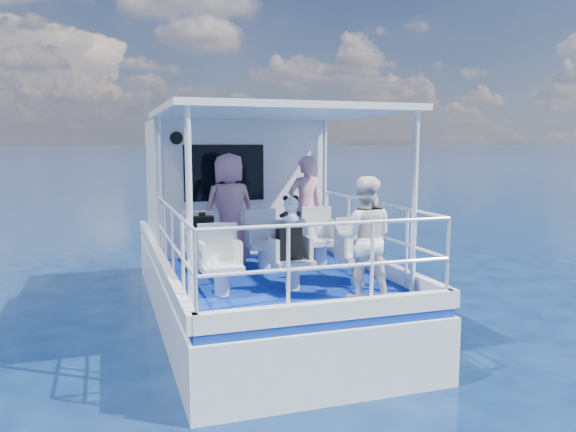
# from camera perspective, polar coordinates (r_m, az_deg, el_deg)

# --- Properties ---
(ground) EXTENTS (2000.00, 2000.00, 0.00)m
(ground) POSITION_cam_1_polar(r_m,az_deg,el_deg) (8.36, -2.03, -11.58)
(ground) COLOR #08193E
(ground) RESTS_ON ground
(hull) EXTENTS (3.00, 7.00, 1.60)m
(hull) POSITION_cam_1_polar(r_m,az_deg,el_deg) (9.28, -3.77, -9.66)
(hull) COLOR white
(hull) RESTS_ON ground
(deck) EXTENTS (2.90, 6.90, 0.10)m
(deck) POSITION_cam_1_polar(r_m,az_deg,el_deg) (9.07, -3.82, -4.52)
(deck) COLOR navy
(deck) RESTS_ON hull
(cabin) EXTENTS (2.85, 2.00, 2.20)m
(cabin) POSITION_cam_1_polar(r_m,az_deg,el_deg) (10.17, -5.70, 3.29)
(cabin) COLOR white
(cabin) RESTS_ON deck
(canopy) EXTENTS (3.00, 3.20, 0.08)m
(canopy) POSITION_cam_1_polar(r_m,az_deg,el_deg) (7.73, -1.71, 10.52)
(canopy) COLOR white
(canopy) RESTS_ON cabin
(canopy_posts) EXTENTS (2.77, 2.97, 2.20)m
(canopy_posts) POSITION_cam_1_polar(r_m,az_deg,el_deg) (7.71, -1.57, 2.04)
(canopy_posts) COLOR white
(canopy_posts) RESTS_ON deck
(railings) EXTENTS (2.84, 3.59, 1.00)m
(railings) POSITION_cam_1_polar(r_m,az_deg,el_deg) (7.48, -0.84, -2.76)
(railings) COLOR white
(railings) RESTS_ON deck
(seat_port_fwd) EXTENTS (0.48, 0.46, 0.38)m
(seat_port_fwd) POSITION_cam_1_polar(r_m,az_deg,el_deg) (8.07, -8.62, -4.33)
(seat_port_fwd) COLOR silver
(seat_port_fwd) RESTS_ON deck
(seat_center_fwd) EXTENTS (0.48, 0.46, 0.38)m
(seat_center_fwd) POSITION_cam_1_polar(r_m,az_deg,el_deg) (8.26, -2.45, -3.98)
(seat_center_fwd) COLOR silver
(seat_center_fwd) RESTS_ON deck
(seat_stbd_fwd) EXTENTS (0.48, 0.46, 0.38)m
(seat_stbd_fwd) POSITION_cam_1_polar(r_m,az_deg,el_deg) (8.55, 3.38, -3.60)
(seat_stbd_fwd) COLOR silver
(seat_stbd_fwd) RESTS_ON deck
(seat_port_aft) EXTENTS (0.48, 0.46, 0.38)m
(seat_port_aft) POSITION_cam_1_polar(r_m,az_deg,el_deg) (6.82, -6.78, -6.45)
(seat_port_aft) COLOR silver
(seat_port_aft) RESTS_ON deck
(seat_center_aft) EXTENTS (0.48, 0.46, 0.38)m
(seat_center_aft) POSITION_cam_1_polar(r_m,az_deg,el_deg) (7.05, 0.44, -5.95)
(seat_center_aft) COLOR silver
(seat_center_aft) RESTS_ON deck
(seat_stbd_aft) EXTENTS (0.48, 0.46, 0.38)m
(seat_stbd_aft) POSITION_cam_1_polar(r_m,az_deg,el_deg) (7.38, 7.11, -5.40)
(seat_stbd_aft) COLOR silver
(seat_stbd_aft) RESTS_ON deck
(passenger_port_fwd) EXTENTS (0.70, 0.56, 1.68)m
(passenger_port_fwd) POSITION_cam_1_polar(r_m,az_deg,el_deg) (8.45, -5.99, 0.69)
(passenger_port_fwd) COLOR #BF7C85
(passenger_port_fwd) RESTS_ON deck
(passenger_stbd_fwd) EXTENTS (0.65, 0.48, 1.63)m
(passenger_stbd_fwd) POSITION_cam_1_polar(r_m,az_deg,el_deg) (8.74, 1.80, 0.80)
(passenger_stbd_fwd) COLOR #D18795
(passenger_stbd_fwd) RESTS_ON deck
(passenger_stbd_aft) EXTENTS (0.86, 0.78, 1.44)m
(passenger_stbd_aft) POSITION_cam_1_polar(r_m,az_deg,el_deg) (6.58, 7.76, -2.26)
(passenger_stbd_aft) COLOR white
(passenger_stbd_aft) RESTS_ON deck
(backpack_port) EXTENTS (0.32, 0.18, 0.42)m
(backpack_port) POSITION_cam_1_polar(r_m,az_deg,el_deg) (7.97, -8.77, -1.54)
(backpack_port) COLOR black
(backpack_port) RESTS_ON seat_port_fwd
(backpack_center) EXTENTS (0.30, 0.17, 0.45)m
(backpack_center) POSITION_cam_1_polar(r_m,az_deg,el_deg) (6.97, 0.10, -2.64)
(backpack_center) COLOR black
(backpack_center) RESTS_ON seat_center_aft
(compact_camera) EXTENTS (0.09, 0.06, 0.06)m
(compact_camera) POSITION_cam_1_polar(r_m,az_deg,el_deg) (7.94, -8.74, 0.17)
(compact_camera) COLOR black
(compact_camera) RESTS_ON backpack_port
(panda) EXTENTS (0.23, 0.19, 0.35)m
(panda) POSITION_cam_1_polar(r_m,az_deg,el_deg) (6.91, 0.26, 0.62)
(panda) COLOR white
(panda) RESTS_ON backpack_center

